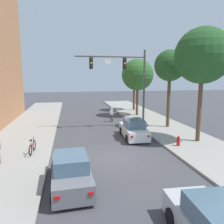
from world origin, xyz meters
name	(u,v)px	position (x,y,z in m)	size (l,w,h in m)	color
ground_plane	(114,157)	(0.00, 0.00, 0.00)	(120.00, 120.00, 0.00)	#424247
sidewalk_left	(5,164)	(-6.50, 0.00, 0.07)	(5.00, 60.00, 0.15)	#99968E
sidewalk_right	(205,150)	(6.50, 0.00, 0.07)	(5.00, 60.00, 0.15)	#99968E
traffic_signal_mast	(125,74)	(2.68, 7.69, 5.35)	(6.78, 0.38, 7.50)	#514C47
car_lead_white	(134,129)	(2.54, 4.10, 0.72)	(1.98, 4.31, 1.60)	silver
car_following_grey	(71,172)	(-2.73, -3.34, 0.72)	(2.00, 4.32, 1.60)	slate
pedestrian_crossing_road	(112,114)	(1.95, 10.88, 0.91)	(0.36, 0.22, 1.64)	brown
bicycle_leaning	(32,147)	(-5.17, 1.39, 0.54)	(0.18, 1.77, 0.98)	black
fire_hydrant	(178,141)	(4.98, 0.99, 0.51)	(0.48, 0.24, 0.72)	red
street_tree_nearest	(203,56)	(7.05, 1.85, 6.61)	(4.14, 4.14, 8.56)	brown
street_tree_second	(170,66)	(6.89, 6.91, 6.09)	(3.01, 3.01, 7.51)	brown
street_tree_third	(138,75)	(5.83, 13.75, 5.29)	(3.98, 3.98, 7.15)	brown
street_tree_farthest	(134,73)	(6.72, 18.18, 5.63)	(3.25, 3.25, 7.15)	brown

